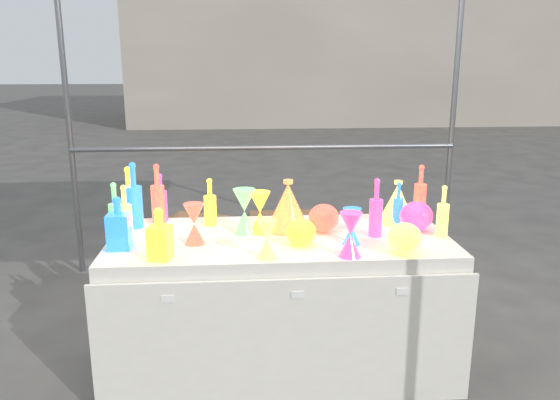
{
  "coord_description": "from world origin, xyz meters",
  "views": [
    {
      "loc": [
        -0.21,
        -2.77,
        1.66
      ],
      "look_at": [
        0.0,
        0.0,
        0.95
      ],
      "focal_mm": 35.0,
      "sensor_mm": 36.0,
      "label": 1
    }
  ],
  "objects": [
    {
      "name": "ground",
      "position": [
        0.0,
        0.0,
        0.0
      ],
      "size": [
        80.0,
        80.0,
        0.0
      ],
      "primitive_type": "plane",
      "color": "slate",
      "rests_on": "ground"
    },
    {
      "name": "display_table",
      "position": [
        0.0,
        -0.01,
        0.37
      ],
      "size": [
        1.84,
        0.83,
        0.75
      ],
      "color": "white",
      "rests_on": "ground"
    },
    {
      "name": "background_building",
      "position": [
        4.0,
        14.0,
        3.0
      ],
      "size": [
        14.0,
        6.0,
        6.0
      ],
      "primitive_type": "cube",
      "color": "beige",
      "rests_on": "ground"
    },
    {
      "name": "cardboard_box_closed",
      "position": [
        -0.6,
        1.76,
        0.18
      ],
      "size": [
        0.58,
        0.51,
        0.35
      ],
      "primitive_type": "cube",
      "rotation": [
        0.0,
        0.0,
        -0.4
      ],
      "color": "#A4724A",
      "rests_on": "ground"
    },
    {
      "name": "cardboard_box_flat",
      "position": [
        0.29,
        2.72,
        0.03
      ],
      "size": [
        0.81,
        0.58,
        0.07
      ],
      "primitive_type": "cube",
      "rotation": [
        0.0,
        0.0,
        0.01
      ],
      "color": "#A4724A",
      "rests_on": "ground"
    },
    {
      "name": "bottle_0",
      "position": [
        -0.85,
        0.35,
        0.91
      ],
      "size": [
        0.09,
        0.09,
        0.32
      ],
      "primitive_type": null,
      "rotation": [
        0.0,
        0.0,
        -0.02
      ],
      "color": "red",
      "rests_on": "display_table"
    },
    {
      "name": "bottle_1",
      "position": [
        -0.8,
        0.22,
        0.94
      ],
      "size": [
        0.12,
        0.12,
        0.37
      ],
      "primitive_type": null,
      "rotation": [
        0.0,
        0.0,
        0.41
      ],
      "color": "#157832",
      "rests_on": "display_table"
    },
    {
      "name": "bottle_2",
      "position": [
        -0.68,
        0.29,
        0.92
      ],
      "size": [
        0.1,
        0.1,
        0.35
      ],
      "primitive_type": null,
      "rotation": [
        0.0,
        0.0,
        0.38
      ],
      "color": "orange",
      "rests_on": "display_table"
    },
    {
      "name": "bottle_3",
      "position": [
        -0.67,
        0.35,
        0.89
      ],
      "size": [
        0.08,
        0.08,
        0.28
      ],
      "primitive_type": null,
      "rotation": [
        0.0,
        0.0,
        0.11
      ],
      "color": "#1D4DAD",
      "rests_on": "display_table"
    },
    {
      "name": "bottle_4",
      "position": [
        -0.81,
        0.01,
        0.9
      ],
      "size": [
        0.09,
        0.09,
        0.29
      ],
      "primitive_type": null,
      "rotation": [
        0.0,
        0.0,
        -0.42
      ],
      "color": "#136F79",
      "rests_on": "display_table"
    },
    {
      "name": "bottle_5",
      "position": [
        -0.85,
        -0.02,
        0.91
      ],
      "size": [
        0.08,
        0.08,
        0.31
      ],
      "primitive_type": null,
      "rotation": [
        0.0,
        0.0,
        0.12
      ],
      "color": "#AA229A",
      "rests_on": "display_table"
    },
    {
      "name": "bottle_6",
      "position": [
        -0.38,
        0.24,
        0.89
      ],
      "size": [
        0.09,
        0.09,
        0.27
      ],
      "primitive_type": null,
      "rotation": [
        0.0,
        0.0,
        -0.33
      ],
      "color": "red",
      "rests_on": "display_table"
    },
    {
      "name": "decanter_0",
      "position": [
        -0.59,
        -0.31,
        0.88
      ],
      "size": [
        0.12,
        0.12,
        0.25
      ],
      "primitive_type": null,
      "rotation": [
        0.0,
        0.0,
        -0.24
      ],
      "color": "red",
      "rests_on": "display_table"
    },
    {
      "name": "decanter_2",
      "position": [
        -0.81,
        -0.14,
        0.88
      ],
      "size": [
        0.11,
        0.11,
        0.27
      ],
      "primitive_type": null,
      "rotation": [
        0.0,
        0.0,
        -0.01
      ],
      "color": "#157832",
      "rests_on": "display_table"
    },
    {
      "name": "hourglass_0",
      "position": [
        -0.44,
        -0.09,
        0.86
      ],
      "size": [
        0.14,
        0.14,
        0.21
      ],
      "primitive_type": null,
      "rotation": [
        0.0,
        0.0,
        -0.42
      ],
      "color": "orange",
      "rests_on": "display_table"
    },
    {
      "name": "hourglass_1",
      "position": [
        0.31,
        -0.34,
        0.86
      ],
      "size": [
        0.12,
        0.12,
        0.22
      ],
      "primitive_type": null,
      "rotation": [
        0.0,
        0.0,
        -0.08
      ],
      "color": "#1D4DAD",
      "rests_on": "display_table"
    },
    {
      "name": "hourglass_2",
      "position": [
        -0.09,
        -0.33,
        0.84
      ],
      "size": [
        0.11,
        0.11,
        0.19
      ],
      "primitive_type": null,
      "rotation": [
        0.0,
        0.0,
        -0.14
      ],
      "color": "#136F79",
      "rests_on": "display_table"
    },
    {
      "name": "hourglass_3",
      "position": [
        -0.19,
        0.07,
        0.87
      ],
      "size": [
        0.15,
        0.15,
        0.25
      ],
      "primitive_type": null,
      "rotation": [
        0.0,
        0.0,
        0.22
      ],
      "color": "#AA229A",
      "rests_on": "display_table"
    },
    {
      "name": "hourglass_4",
      "position": [
        -0.1,
        0.07,
        0.86
      ],
      "size": [
        0.14,
        0.14,
        0.23
      ],
      "primitive_type": null,
      "rotation": [
        0.0,
        0.0,
        -0.26
      ],
      "color": "red",
      "rests_on": "display_table"
    },
    {
      "name": "hourglass_5",
      "position": [
        0.35,
        -0.16,
        0.85
      ],
      "size": [
        0.12,
        0.12,
        0.19
      ],
      "primitive_type": null,
      "rotation": [
        0.0,
        0.0,
        0.35
      ],
      "color": "#157832",
      "rests_on": "display_table"
    },
    {
      "name": "globe_0",
      "position": [
        0.1,
        -0.16,
        0.81
      ],
      "size": [
        0.2,
        0.2,
        0.12
      ],
      "primitive_type": null,
      "rotation": [
        0.0,
        0.0,
        0.39
      ],
      "color": "red",
      "rests_on": "display_table"
    },
    {
      "name": "globe_1",
      "position": [
        0.58,
        -0.3,
        0.82
      ],
      "size": [
        0.21,
        0.21,
        0.13
      ],
      "primitive_type": null,
      "rotation": [
        0.0,
        0.0,
        0.29
      ],
      "color": "#136F79",
      "rests_on": "display_table"
    },
    {
      "name": "globe_2",
      "position": [
        0.25,
        0.07,
        0.82
      ],
      "size": [
        0.21,
        0.21,
        0.13
      ],
      "primitive_type": null,
      "rotation": [
        0.0,
        0.0,
        0.29
      ],
      "color": "orange",
      "rests_on": "display_table"
    },
    {
      "name": "globe_3",
      "position": [
        0.76,
        0.05,
        0.82
      ],
      "size": [
        0.2,
        0.2,
        0.14
      ],
      "primitive_type": null,
      "rotation": [
        0.0,
        0.0,
        0.13
      ],
      "color": "#1D4DAD",
      "rests_on": "display_table"
    },
    {
      "name": "lampshade_0",
      "position": [
        0.05,
        0.11,
        0.89
      ],
      "size": [
        0.31,
        0.31,
        0.28
      ],
      "primitive_type": null,
      "rotation": [
        0.0,
        0.0,
        -0.38
      ],
      "color": "yellow",
      "rests_on": "display_table"
    },
    {
      "name": "lampshade_3",
      "position": [
        0.69,
        0.21,
        0.87
      ],
      "size": [
        0.21,
        0.21,
        0.25
      ],
      "primitive_type": null,
      "rotation": [
        0.0,
        0.0,
        -0.0
      ],
      "color": "#136F79",
      "rests_on": "display_table"
    },
    {
      "name": "bottle_8",
      "position": [
        0.68,
        0.14,
        0.88
      ],
      "size": [
        0.07,
        0.07,
        0.25
      ],
      "primitive_type": null,
      "rotation": [
        0.0,
        0.0,
        0.4
      ],
      "color": "#157832",
      "rests_on": "display_table"
    },
    {
      "name": "bottle_9",
      "position": [
        0.86,
        0.3,
        0.91
      ],
      "size": [
        0.08,
        0.08,
        0.32
      ],
      "primitive_type": null,
      "rotation": [
        0.0,
        0.0,
        -0.14
      ],
      "color": "orange",
      "rests_on": "display_table"
    },
    {
      "name": "bottle_10",
      "position": [
        0.51,
        -0.03,
        0.91
      ],
      "size": [
        0.09,
        0.09,
        0.32
      ],
      "primitive_type": null,
      "rotation": [
        0.0,
        0.0,
        0.32
      ],
      "color": "#1D4DAD",
      "rests_on": "display_table"
    },
    {
      "name": "bottle_11",
      "position": [
        0.86,
        -0.07,
        0.89
      ],
      "size": [
        0.07,
        0.07,
        0.28
      ],
      "primitive_type": null,
      "rotation": [
        0.0,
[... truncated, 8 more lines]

